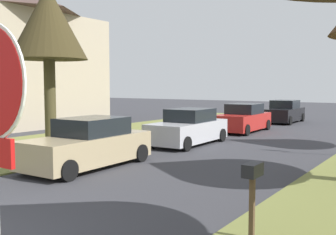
{
  "coord_description": "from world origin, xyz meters",
  "views": [
    {
      "loc": [
        6.7,
        -2.97,
        2.6
      ],
      "look_at": [
        0.11,
        6.59,
        1.66
      ],
      "focal_mm": 42.17,
      "sensor_mm": 36.0,
      "label": 1
    }
  ],
  "objects_px": {
    "parked_sedan_silver": "(188,128)",
    "parked_sedan_red": "(243,119)",
    "parked_sedan_tan": "(89,145)",
    "curbside_mailbox": "(252,179)",
    "parked_sedan_black": "(284,112)",
    "street_tree_left_mid_a": "(48,25)"
  },
  "relations": [
    {
      "from": "parked_sedan_tan",
      "to": "parked_sedan_red",
      "type": "relative_size",
      "value": 1.0
    },
    {
      "from": "parked_sedan_black",
      "to": "parked_sedan_silver",
      "type": "bearing_deg",
      "value": -90.56
    },
    {
      "from": "parked_sedan_black",
      "to": "parked_sedan_tan",
      "type": "bearing_deg",
      "value": -90.49
    },
    {
      "from": "parked_sedan_red",
      "to": "parked_sedan_black",
      "type": "distance_m",
      "value": 6.77
    },
    {
      "from": "parked_sedan_tan",
      "to": "parked_sedan_silver",
      "type": "height_order",
      "value": "same"
    },
    {
      "from": "parked_sedan_silver",
      "to": "parked_sedan_red",
      "type": "bearing_deg",
      "value": 89.9
    },
    {
      "from": "street_tree_left_mid_a",
      "to": "parked_sedan_black",
      "type": "xyz_separation_m",
      "value": [
        3.42,
        17.5,
        -4.19
      ]
    },
    {
      "from": "street_tree_left_mid_a",
      "to": "parked_sedan_red",
      "type": "xyz_separation_m",
      "value": [
        3.31,
        10.73,
        -4.19
      ]
    },
    {
      "from": "curbside_mailbox",
      "to": "parked_sedan_black",
      "type": "bearing_deg",
      "value": 106.9
    },
    {
      "from": "parked_sedan_tan",
      "to": "curbside_mailbox",
      "type": "xyz_separation_m",
      "value": [
        6.66,
        -2.74,
        0.33
      ]
    },
    {
      "from": "street_tree_left_mid_a",
      "to": "parked_sedan_black",
      "type": "height_order",
      "value": "street_tree_left_mid_a"
    },
    {
      "from": "street_tree_left_mid_a",
      "to": "curbside_mailbox",
      "type": "xyz_separation_m",
      "value": [
        9.92,
        -3.89,
        -3.86
      ]
    },
    {
      "from": "parked_sedan_silver",
      "to": "street_tree_left_mid_a",
      "type": "bearing_deg",
      "value": -124.26
    },
    {
      "from": "parked_sedan_red",
      "to": "parked_sedan_black",
      "type": "height_order",
      "value": "same"
    },
    {
      "from": "parked_sedan_tan",
      "to": "curbside_mailbox",
      "type": "relative_size",
      "value": 3.51
    },
    {
      "from": "parked_sedan_tan",
      "to": "parked_sedan_red",
      "type": "height_order",
      "value": "same"
    },
    {
      "from": "parked_sedan_tan",
      "to": "street_tree_left_mid_a",
      "type": "bearing_deg",
      "value": 160.57
    },
    {
      "from": "parked_sedan_tan",
      "to": "parked_sedan_red",
      "type": "distance_m",
      "value": 11.88
    },
    {
      "from": "parked_sedan_red",
      "to": "parked_sedan_tan",
      "type": "bearing_deg",
      "value": -90.22
    },
    {
      "from": "street_tree_left_mid_a",
      "to": "parked_sedan_tan",
      "type": "distance_m",
      "value": 5.43
    },
    {
      "from": "parked_sedan_silver",
      "to": "curbside_mailbox",
      "type": "xyz_separation_m",
      "value": [
        6.62,
        -8.73,
        0.33
      ]
    },
    {
      "from": "parked_sedan_tan",
      "to": "parked_sedan_red",
      "type": "xyz_separation_m",
      "value": [
        0.05,
        11.88,
        0.0
      ]
    }
  ]
}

